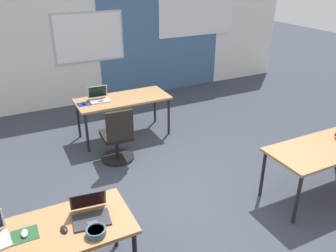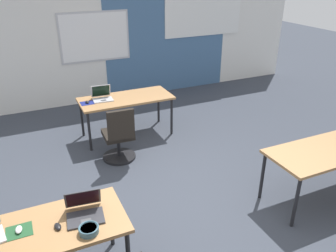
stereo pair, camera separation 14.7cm
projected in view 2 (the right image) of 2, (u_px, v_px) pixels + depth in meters
The scene contains 14 objects.
ground_plane at pixel (182, 204), 4.44m from camera, with size 24.00×24.00×0.00m.
back_wall_assembly at pixel (98, 37), 7.30m from camera, with size 10.00×0.27×2.80m.
desk_near_left at pixel (36, 236), 3.01m from camera, with size 1.60×0.70×0.72m.
desk_near_right at pixel (328, 153), 4.32m from camera, with size 1.60×0.70×0.72m.
desk_far_center at pixel (126, 101), 5.96m from camera, with size 1.60×0.70×0.72m.
laptop_far_left at pixel (102, 97), 5.83m from camera, with size 0.35×0.31×0.23m.
mousepad_far_left at pixel (87, 103), 5.70m from camera, with size 0.22×0.19×0.00m.
mouse_far_left at pixel (87, 102), 5.69m from camera, with size 0.06×0.10×0.03m.
chair_far_left at pixel (119, 139), 5.28m from camera, with size 0.52×0.55×0.92m.
mousepad_near_left_end at pixel (19, 231), 2.97m from camera, with size 0.22×0.19×0.00m.
mouse_near_left_end at pixel (19, 230), 2.96m from camera, with size 0.07×0.11×0.03m.
laptop_near_left_inner at pixel (85, 211), 3.14m from camera, with size 0.37×0.35×0.22m.
mouse_near_left_inner at pixel (58, 227), 3.00m from camera, with size 0.07×0.11×0.03m.
snack_bowl at pixel (89, 229), 2.94m from camera, with size 0.18×0.18×0.06m.
Camera 2 is at (-1.64, -3.17, 2.83)m, focal length 36.60 mm.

